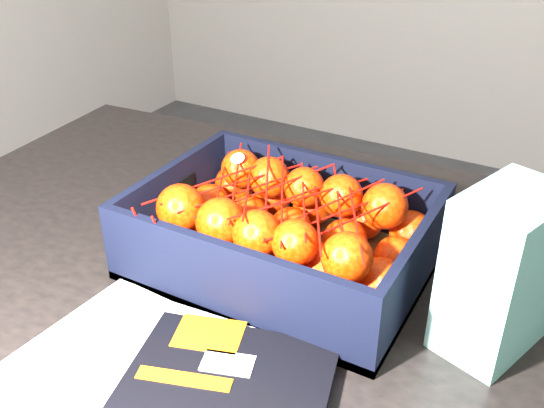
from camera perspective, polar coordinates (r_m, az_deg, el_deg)
The scene contains 6 objects.
table at distance 0.90m, azimuth 0.12°, elevation -10.84°, with size 1.25×0.88×0.75m.
magazine_stack at distance 0.66m, azimuth -11.31°, elevation -17.45°, with size 0.39×0.32×0.02m.
produce_crate at distance 0.82m, azimuth 1.03°, elevation -3.74°, with size 0.37×0.28×0.11m.
clementine_heap at distance 0.80m, azimuth 1.06°, elevation -2.39°, with size 0.35×0.26×0.11m.
mesh_net at distance 0.78m, azimuth 0.44°, elevation 0.51°, with size 0.30×0.24×0.09m.
retail_carton at distance 0.71m, azimuth 20.51°, elevation -5.92°, with size 0.08×0.13×0.19m, color white.
Camera 1 is at (0.39, -0.92, 1.23)m, focal length 40.57 mm.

